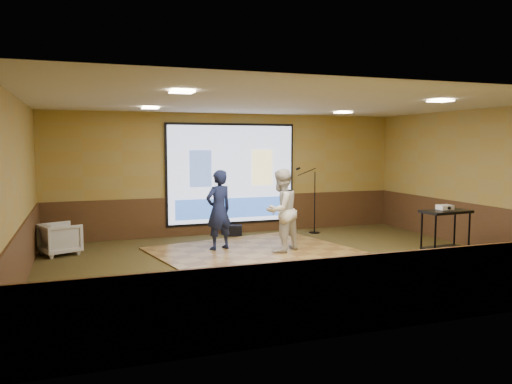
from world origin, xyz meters
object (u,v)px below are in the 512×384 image
object	(u,v)px
player_right	(281,210)
projector	(445,207)
mic_stand	(313,214)
banquet_chair	(60,239)
projector_screen	(232,175)
av_table	(445,225)
player_left	(219,210)
dance_floor	(252,251)
duffel_bag	(233,230)

from	to	relation	value
player_right	projector	xyz separation A→B (m)	(2.75, -1.65, 0.15)
mic_stand	banquet_chair	size ratio (longest dim) A/B	2.35
projector_screen	av_table	bearing A→B (deg)	-54.58
av_table	mic_stand	world-z (taller)	mic_stand
projector_screen	mic_stand	size ratio (longest dim) A/B	1.98
projector_screen	av_table	size ratio (longest dim) A/B	3.37
av_table	player_left	bearing A→B (deg)	148.62
player_right	av_table	bearing A→B (deg)	118.44
player_right	av_table	xyz separation A→B (m)	(2.69, -1.74, -0.19)
projector	mic_stand	world-z (taller)	mic_stand
projector	mic_stand	distance (m)	3.71
player_right	projector_screen	bearing A→B (deg)	-111.51
dance_floor	projector	distance (m)	3.94
av_table	duffel_bag	distance (m)	5.00
dance_floor	player_left	distance (m)	1.11
av_table	banquet_chair	distance (m)	7.66
projector_screen	dance_floor	bearing A→B (deg)	-95.76
mic_stand	duffel_bag	xyz separation A→B (m)	(-1.99, 0.32, -0.36)
dance_floor	mic_stand	world-z (taller)	mic_stand
dance_floor	banquet_chair	size ratio (longest dim) A/B	5.45
projector_screen	banquet_chair	xyz separation A→B (m)	(-4.00, -1.16, -1.15)
projector_screen	mic_stand	xyz separation A→B (m)	(1.93, -0.64, -0.98)
av_table	projector	xyz separation A→B (m)	(0.05, 0.10, 0.34)
projector_screen	player_right	world-z (taller)	projector_screen
projector	player_left	bearing A→B (deg)	151.76
player_right	mic_stand	distance (m)	2.49
projector_screen	mic_stand	world-z (taller)	projector_screen
mic_stand	banquet_chair	distance (m)	5.96
duffel_bag	banquet_chair	bearing A→B (deg)	-167.95
player_left	player_right	world-z (taller)	player_right
projector_screen	player_right	size ratio (longest dim) A/B	1.95
mic_stand	av_table	bearing A→B (deg)	-66.80
player_left	projector	xyz separation A→B (m)	(3.91, -2.26, 0.16)
player_right	banquet_chair	xyz separation A→B (m)	(-4.31, 1.32, -0.56)
projector_screen	banquet_chair	bearing A→B (deg)	-163.77
projector_screen	duffel_bag	bearing A→B (deg)	-100.60
player_left	banquet_chair	bearing A→B (deg)	-32.82
projector_screen	duffel_bag	distance (m)	1.38
projector_screen	projector	size ratio (longest dim) A/B	12.38
projector_screen	player_left	distance (m)	2.15
projector_screen	player_right	xyz separation A→B (m)	(0.31, -2.49, -0.59)
player_left	av_table	distance (m)	4.52
av_table	duffel_bag	world-z (taller)	av_table
duffel_bag	player_left	bearing A→B (deg)	-116.99
projector_screen	projector	xyz separation A→B (m)	(3.06, -4.13, -0.45)
projector	banquet_chair	world-z (taller)	projector
player_left	av_table	size ratio (longest dim) A/B	1.71
player_left	mic_stand	world-z (taller)	player_left
projector_screen	player_left	size ratio (longest dim) A/B	1.97
projector	banquet_chair	size ratio (longest dim) A/B	0.38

